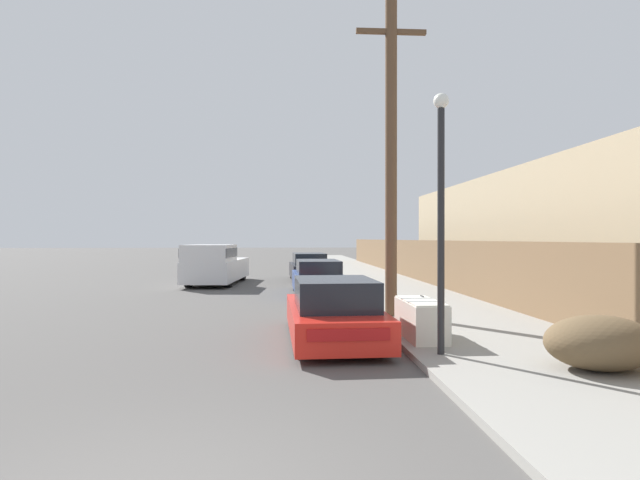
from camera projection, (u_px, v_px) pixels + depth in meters
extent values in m
cube|color=gray|center=(365.00, 275.00, 27.34)|extent=(4.20, 63.00, 0.12)
cube|color=silver|center=(421.00, 320.00, 9.84)|extent=(0.68, 1.73, 0.72)
cube|color=white|center=(421.00, 301.00, 9.84)|extent=(0.65, 1.66, 0.03)
cube|color=#333335|center=(422.00, 296.00, 10.39)|extent=(0.03, 0.20, 0.02)
cube|color=gray|center=(417.00, 298.00, 10.11)|extent=(0.67, 0.08, 0.01)
cube|color=gray|center=(424.00, 301.00, 9.58)|extent=(0.67, 0.08, 0.01)
cube|color=red|center=(333.00, 319.00, 10.21)|extent=(1.88, 4.37, 0.57)
cube|color=black|center=(335.00, 293.00, 9.82)|extent=(1.56, 2.12, 0.57)
cube|color=#B21414|center=(349.00, 335.00, 8.05)|extent=(1.36, 0.07, 0.20)
cylinder|color=black|center=(293.00, 315.00, 11.47)|extent=(0.22, 0.63, 0.62)
cylinder|color=black|center=(358.00, 314.00, 11.62)|extent=(0.22, 0.63, 0.62)
cylinder|color=black|center=(299.00, 339.00, 8.81)|extent=(0.22, 0.63, 0.62)
cylinder|color=black|center=(383.00, 337.00, 8.95)|extent=(0.22, 0.63, 0.62)
cube|color=#2D478C|center=(318.00, 282.00, 18.60)|extent=(1.87, 4.55, 0.64)
cube|color=black|center=(318.00, 267.00, 18.42)|extent=(1.57, 2.56, 0.50)
cube|color=#B21414|center=(323.00, 285.00, 16.34)|extent=(1.37, 0.06, 0.22)
cylinder|color=black|center=(296.00, 283.00, 19.93)|extent=(0.22, 0.61, 0.61)
cylinder|color=black|center=(333.00, 283.00, 20.06)|extent=(0.22, 0.61, 0.61)
cylinder|color=black|center=(299.00, 290.00, 17.14)|extent=(0.22, 0.61, 0.61)
cylinder|color=black|center=(343.00, 290.00, 17.28)|extent=(0.22, 0.61, 0.61)
cube|color=black|center=(309.00, 271.00, 24.75)|extent=(1.94, 4.65, 0.69)
cube|color=black|center=(309.00, 259.00, 24.57)|extent=(1.61, 2.63, 0.54)
cube|color=#B21414|center=(313.00, 271.00, 22.46)|extent=(1.36, 0.09, 0.24)
cylinder|color=black|center=(292.00, 272.00, 26.08)|extent=(0.23, 0.61, 0.60)
cylinder|color=black|center=(321.00, 272.00, 26.24)|extent=(0.23, 0.61, 0.60)
cylinder|color=black|center=(295.00, 277.00, 23.26)|extent=(0.23, 0.61, 0.60)
cylinder|color=black|center=(327.00, 276.00, 23.42)|extent=(0.23, 0.61, 0.60)
cube|color=silver|center=(218.00, 270.00, 23.01)|extent=(2.45, 5.87, 0.91)
cube|color=silver|center=(210.00, 253.00, 21.43)|extent=(2.09, 2.72, 0.71)
cube|color=black|center=(210.00, 253.00, 21.43)|extent=(2.13, 2.67, 0.39)
cylinder|color=black|center=(228.00, 278.00, 21.22)|extent=(0.32, 0.79, 0.77)
cylinder|color=black|center=(189.00, 278.00, 21.24)|extent=(0.32, 0.79, 0.77)
cylinder|color=black|center=(242.00, 273.00, 24.77)|extent=(0.32, 0.79, 0.77)
cylinder|color=black|center=(208.00, 273.00, 24.79)|extent=(0.32, 0.79, 0.77)
cylinder|color=brown|center=(391.00, 158.00, 12.71)|extent=(0.30, 0.30, 8.04)
cube|color=brown|center=(391.00, 32.00, 12.70)|extent=(1.80, 0.12, 0.12)
cylinder|color=#232326|center=(441.00, 231.00, 8.45)|extent=(0.12, 0.12, 4.17)
sphere|color=white|center=(441.00, 101.00, 8.45)|extent=(0.26, 0.26, 0.26)
ellipsoid|color=brown|center=(600.00, 343.00, 7.45)|extent=(1.65, 1.29, 0.81)
cube|color=brown|center=(412.00, 259.00, 24.73)|extent=(0.08, 39.75, 1.88)
cube|color=tan|center=(571.00, 235.00, 18.22)|extent=(6.00, 19.86, 4.42)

